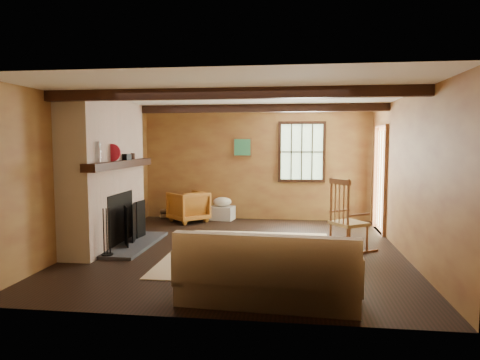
# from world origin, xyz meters

# --- Properties ---
(ground) EXTENTS (5.50, 5.50, 0.00)m
(ground) POSITION_xyz_m (0.00, 0.00, 0.00)
(ground) COLOR black
(ground) RESTS_ON ground
(room_envelope) EXTENTS (5.02, 5.52, 2.44)m
(room_envelope) POSITION_xyz_m (0.22, 0.26, 1.63)
(room_envelope) COLOR #A67A3A
(room_envelope) RESTS_ON ground
(fireplace) EXTENTS (1.02, 2.30, 2.40)m
(fireplace) POSITION_xyz_m (-2.23, -0.00, 1.10)
(fireplace) COLOR brown
(fireplace) RESTS_ON ground
(rug) EXTENTS (2.50, 3.00, 0.01)m
(rug) POSITION_xyz_m (0.20, -0.20, 0.00)
(rug) COLOR tan
(rug) RESTS_ON ground
(rocking_chair) EXTENTS (0.94, 0.83, 1.16)m
(rocking_chair) POSITION_xyz_m (1.67, 0.05, 0.49)
(rocking_chair) COLOR #A58B50
(rocking_chair) RESTS_ON ground
(sofa) EXTENTS (1.98, 0.98, 0.78)m
(sofa) POSITION_xyz_m (0.58, -2.18, 0.28)
(sofa) COLOR white
(sofa) RESTS_ON ground
(firewood_pile) EXTENTS (0.61, 0.11, 0.22)m
(firewood_pile) POSITION_xyz_m (-1.81, 2.50, 0.11)
(firewood_pile) COLOR brown
(firewood_pile) RESTS_ON ground
(laundry_basket) EXTENTS (0.56, 0.46, 0.30)m
(laundry_basket) POSITION_xyz_m (-0.73, 2.55, 0.15)
(laundry_basket) COLOR silver
(laundry_basket) RESTS_ON ground
(basket_pillow) EXTENTS (0.48, 0.42, 0.20)m
(basket_pillow) POSITION_xyz_m (-0.73, 2.55, 0.40)
(basket_pillow) COLOR white
(basket_pillow) RESTS_ON laundry_basket
(armchair) EXTENTS (1.01, 1.01, 0.66)m
(armchair) POSITION_xyz_m (-1.41, 2.21, 0.33)
(armchair) COLOR #BF6026
(armchair) RESTS_ON ground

